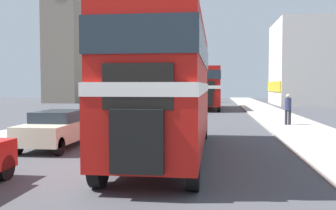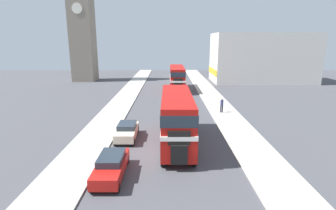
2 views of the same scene
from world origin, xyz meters
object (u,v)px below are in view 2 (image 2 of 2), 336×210
at_px(pedestrian_walking, 221,104).
at_px(church_tower, 79,4).
at_px(double_decker_bus, 176,115).
at_px(bus_distant, 176,76).
at_px(car_parked_near, 110,166).
at_px(car_parked_mid, 126,131).

distance_m(pedestrian_walking, church_tower, 39.88).
height_order(double_decker_bus, pedestrian_walking, double_decker_bus).
bearing_deg(bus_distant, pedestrian_walking, -72.77).
relative_size(car_parked_near, church_tower, 0.15).
distance_m(double_decker_bus, car_parked_near, 7.41).
bearing_deg(car_parked_near, car_parked_mid, 90.11).
bearing_deg(pedestrian_walking, car_parked_mid, -140.15).
height_order(bus_distant, car_parked_near, bus_distant).
bearing_deg(pedestrian_walking, car_parked_near, -123.68).
relative_size(bus_distant, pedestrian_walking, 6.03).
bearing_deg(church_tower, bus_distant, -29.94).
distance_m(car_parked_near, car_parked_mid, 6.78).
relative_size(double_decker_bus, car_parked_near, 2.24).
xyz_separation_m(double_decker_bus, bus_distant, (0.87, 25.47, -0.08)).
bearing_deg(car_parked_near, church_tower, 108.98).
xyz_separation_m(bus_distant, car_parked_near, (-5.29, -31.15, -1.70)).
xyz_separation_m(bus_distant, church_tower, (-19.95, 11.49, 13.65)).
bearing_deg(church_tower, car_parked_mid, -67.77).
relative_size(bus_distant, car_parked_mid, 2.59).
height_order(pedestrian_walking, church_tower, church_tower).
height_order(car_parked_mid, church_tower, church_tower).
relative_size(pedestrian_walking, church_tower, 0.06).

